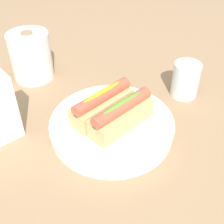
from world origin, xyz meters
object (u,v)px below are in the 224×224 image
(paper_towel_roll, at_px, (31,56))
(serving_bowl, at_px, (112,125))
(hotdog_back, at_px, (102,104))
(hotdog_front, at_px, (122,115))
(water_glass, at_px, (185,82))

(paper_towel_roll, bearing_deg, serving_bowl, -89.53)
(serving_bowl, relative_size, paper_towel_roll, 2.04)
(hotdog_back, bearing_deg, paper_towel_roll, 90.02)
(hotdog_front, height_order, water_glass, hotdog_front)
(hotdog_front, xyz_separation_m, water_glass, (0.23, 0.00, -0.03))
(hotdog_back, relative_size, paper_towel_roll, 1.13)
(hotdog_back, xyz_separation_m, water_glass, (0.24, -0.05, -0.03))
(hotdog_front, distance_m, paper_towel_roll, 0.35)
(hotdog_back, relative_size, water_glass, 1.69)
(hotdog_back, height_order, water_glass, hotdog_back)
(serving_bowl, xyz_separation_m, water_glass, (0.23, -0.02, 0.02))
(serving_bowl, distance_m, hotdog_front, 0.05)
(water_glass, relative_size, paper_towel_roll, 0.67)
(water_glass, bearing_deg, hotdog_back, 167.99)
(serving_bowl, xyz_separation_m, hotdog_back, (-0.00, 0.03, 0.04))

